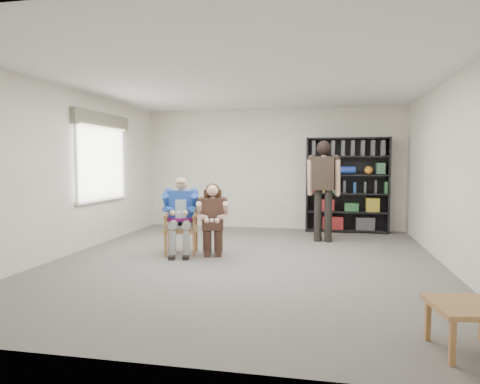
% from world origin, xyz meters
% --- Properties ---
extents(room_shell, '(6.00, 7.00, 2.80)m').
position_xyz_m(room_shell, '(0.00, 0.00, 1.40)').
color(room_shell, silver).
rests_on(room_shell, ground).
extents(floor, '(6.00, 7.00, 0.01)m').
position_xyz_m(floor, '(0.00, 0.00, 0.00)').
color(floor, '#5F5C59').
rests_on(floor, ground).
extents(window_left, '(0.16, 2.00, 1.75)m').
position_xyz_m(window_left, '(-2.95, 1.00, 1.63)').
color(window_left, white).
rests_on(window_left, room_shell).
extents(armchair, '(0.70, 0.68, 1.01)m').
position_xyz_m(armchair, '(-1.16, 0.32, 0.51)').
color(armchair, olive).
rests_on(armchair, floor).
extents(seated_man, '(0.73, 0.90, 1.32)m').
position_xyz_m(seated_man, '(-1.16, 0.32, 0.66)').
color(seated_man, '#23499A').
rests_on(seated_man, floor).
extents(kneeling_woman, '(0.67, 0.90, 1.21)m').
position_xyz_m(kneeling_woman, '(-0.58, 0.20, 0.60)').
color(kneeling_woman, '#39241F').
rests_on(kneeling_woman, floor).
extents(bookshelf, '(1.80, 0.38, 2.10)m').
position_xyz_m(bookshelf, '(1.70, 3.28, 1.05)').
color(bookshelf, black).
rests_on(bookshelf, floor).
extents(standing_man, '(0.65, 0.42, 1.95)m').
position_xyz_m(standing_man, '(1.19, 1.95, 0.98)').
color(standing_man, black).
rests_on(standing_man, floor).
extents(side_table, '(0.67, 0.67, 0.40)m').
position_xyz_m(side_table, '(2.38, -2.80, 0.20)').
color(side_table, olive).
rests_on(side_table, floor).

